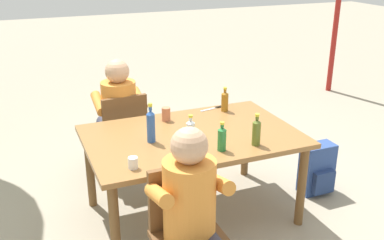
{
  "coord_description": "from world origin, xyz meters",
  "views": [
    {
      "loc": [
        -1.24,
        -3.01,
        2.13
      ],
      "look_at": [
        0.0,
        0.0,
        0.86
      ],
      "focal_mm": 41.86,
      "sensor_mm": 36.0,
      "label": 1
    }
  ],
  "objects_px": {
    "dining_table": "(192,143)",
    "cup_white": "(133,163)",
    "bottle_green": "(222,138)",
    "person_in_white_shirt": "(194,215)",
    "bottle_clear": "(191,131)",
    "table_knife": "(213,108)",
    "chair_far_left": "(122,132)",
    "chair_near_left": "(188,229)",
    "bottle_olive": "(256,132)",
    "cup_terracotta": "(166,114)",
    "bottle_blue": "(151,125)",
    "person_in_plaid_shirt": "(118,111)",
    "bottle_amber": "(225,101)",
    "backpack_by_near_side": "(317,170)"
  },
  "relations": [
    {
      "from": "bottle_olive",
      "to": "cup_white",
      "type": "bearing_deg",
      "value": -178.74
    },
    {
      "from": "bottle_green",
      "to": "cup_terracotta",
      "type": "distance_m",
      "value": 0.74
    },
    {
      "from": "person_in_plaid_shirt",
      "to": "bottle_amber",
      "type": "distance_m",
      "value": 1.04
    },
    {
      "from": "chair_far_left",
      "to": "backpack_by_near_side",
      "type": "xyz_separation_m",
      "value": [
        1.56,
        -0.93,
        -0.26
      ]
    },
    {
      "from": "person_in_plaid_shirt",
      "to": "table_knife",
      "type": "relative_size",
      "value": 4.92
    },
    {
      "from": "dining_table",
      "to": "chair_far_left",
      "type": "xyz_separation_m",
      "value": [
        -0.37,
        0.84,
        -0.17
      ]
    },
    {
      "from": "person_in_white_shirt",
      "to": "bottle_clear",
      "type": "xyz_separation_m",
      "value": [
        0.3,
        0.8,
        0.18
      ]
    },
    {
      "from": "bottle_green",
      "to": "cup_terracotta",
      "type": "height_order",
      "value": "bottle_green"
    },
    {
      "from": "chair_near_left",
      "to": "bottle_olive",
      "type": "height_order",
      "value": "bottle_olive"
    },
    {
      "from": "cup_white",
      "to": "backpack_by_near_side",
      "type": "bearing_deg",
      "value": 9.48
    },
    {
      "from": "chair_near_left",
      "to": "chair_far_left",
      "type": "distance_m",
      "value": 1.68
    },
    {
      "from": "bottle_green",
      "to": "bottle_blue",
      "type": "relative_size",
      "value": 0.72
    },
    {
      "from": "chair_near_left",
      "to": "bottle_clear",
      "type": "distance_m",
      "value": 0.82
    },
    {
      "from": "bottle_olive",
      "to": "cup_white",
      "type": "height_order",
      "value": "bottle_olive"
    },
    {
      "from": "person_in_plaid_shirt",
      "to": "chair_far_left",
      "type": "bearing_deg",
      "value": -86.95
    },
    {
      "from": "person_in_plaid_shirt",
      "to": "bottle_olive",
      "type": "distance_m",
      "value": 1.52
    },
    {
      "from": "chair_far_left",
      "to": "chair_near_left",
      "type": "bearing_deg",
      "value": -90.21
    },
    {
      "from": "person_in_white_shirt",
      "to": "bottle_olive",
      "type": "distance_m",
      "value": 0.96
    },
    {
      "from": "chair_near_left",
      "to": "cup_white",
      "type": "xyz_separation_m",
      "value": [
        -0.21,
        0.45,
        0.29
      ]
    },
    {
      "from": "person_in_white_shirt",
      "to": "bottle_blue",
      "type": "distance_m",
      "value": 0.96
    },
    {
      "from": "dining_table",
      "to": "cup_white",
      "type": "bearing_deg",
      "value": -146.35
    },
    {
      "from": "chair_far_left",
      "to": "bottle_blue",
      "type": "relative_size",
      "value": 2.82
    },
    {
      "from": "bottle_olive",
      "to": "table_knife",
      "type": "relative_size",
      "value": 1.03
    },
    {
      "from": "chair_near_left",
      "to": "cup_terracotta",
      "type": "bearing_deg",
      "value": 76.71
    },
    {
      "from": "person_in_white_shirt",
      "to": "bottle_green",
      "type": "xyz_separation_m",
      "value": [
        0.46,
        0.59,
        0.18
      ]
    },
    {
      "from": "bottle_clear",
      "to": "table_knife",
      "type": "distance_m",
      "value": 0.8
    },
    {
      "from": "chair_near_left",
      "to": "bottle_amber",
      "type": "distance_m",
      "value": 1.53
    },
    {
      "from": "dining_table",
      "to": "bottle_olive",
      "type": "xyz_separation_m",
      "value": [
        0.36,
        -0.37,
        0.19
      ]
    },
    {
      "from": "chair_far_left",
      "to": "bottle_clear",
      "type": "bearing_deg",
      "value": -73.55
    },
    {
      "from": "bottle_blue",
      "to": "table_knife",
      "type": "distance_m",
      "value": 0.9
    },
    {
      "from": "person_in_white_shirt",
      "to": "cup_white",
      "type": "bearing_deg",
      "value": 110.65
    },
    {
      "from": "bottle_green",
      "to": "cup_white",
      "type": "xyz_separation_m",
      "value": [
        -0.67,
        -0.03,
        -0.06
      ]
    },
    {
      "from": "bottle_blue",
      "to": "backpack_by_near_side",
      "type": "distance_m",
      "value": 1.67
    },
    {
      "from": "person_in_white_shirt",
      "to": "bottle_clear",
      "type": "bearing_deg",
      "value": 69.35
    },
    {
      "from": "table_knife",
      "to": "chair_near_left",
      "type": "bearing_deg",
      "value": -120.67
    },
    {
      "from": "bottle_amber",
      "to": "bottle_clear",
      "type": "distance_m",
      "value": 0.77
    },
    {
      "from": "bottle_amber",
      "to": "bottle_clear",
      "type": "relative_size",
      "value": 0.99
    },
    {
      "from": "dining_table",
      "to": "bottle_green",
      "type": "relative_size",
      "value": 7.51
    },
    {
      "from": "chair_far_left",
      "to": "bottle_blue",
      "type": "distance_m",
      "value": 0.94
    },
    {
      "from": "person_in_plaid_shirt",
      "to": "bottle_amber",
      "type": "xyz_separation_m",
      "value": [
        0.85,
        -0.57,
        0.18
      ]
    },
    {
      "from": "person_in_white_shirt",
      "to": "table_knife",
      "type": "bearing_deg",
      "value": 61.31
    },
    {
      "from": "bottle_amber",
      "to": "backpack_by_near_side",
      "type": "xyz_separation_m",
      "value": [
        0.72,
        -0.48,
        -0.6
      ]
    },
    {
      "from": "bottle_olive",
      "to": "table_knife",
      "type": "height_order",
      "value": "bottle_olive"
    },
    {
      "from": "person_in_white_shirt",
      "to": "cup_white",
      "type": "xyz_separation_m",
      "value": [
        -0.21,
        0.56,
        0.12
      ]
    },
    {
      "from": "dining_table",
      "to": "table_knife",
      "type": "relative_size",
      "value": 6.94
    },
    {
      "from": "table_knife",
      "to": "dining_table",
      "type": "bearing_deg",
      "value": -130.52
    },
    {
      "from": "bottle_olive",
      "to": "cup_terracotta",
      "type": "bearing_deg",
      "value": 122.29
    },
    {
      "from": "chair_near_left",
      "to": "bottle_green",
      "type": "xyz_separation_m",
      "value": [
        0.46,
        0.48,
        0.34
      ]
    },
    {
      "from": "cup_white",
      "to": "cup_terracotta",
      "type": "distance_m",
      "value": 0.89
    },
    {
      "from": "bottle_clear",
      "to": "cup_white",
      "type": "relative_size",
      "value": 2.82
    }
  ]
}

